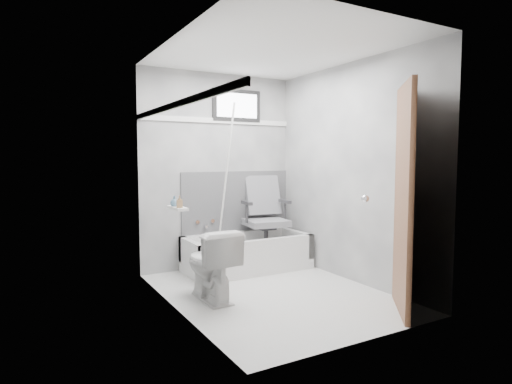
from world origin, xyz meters
TOP-DOWN VIEW (x-y plane):
  - floor at (0.00, 0.00)m, footprint 2.60×2.60m
  - ceiling at (0.00, 0.00)m, footprint 2.60×2.60m
  - wall_back at (0.00, 1.30)m, footprint 2.00×0.02m
  - wall_front at (0.00, -1.30)m, footprint 2.00×0.02m
  - wall_left at (-1.00, 0.00)m, footprint 0.02×2.60m
  - wall_right at (1.00, 0.00)m, footprint 0.02×2.60m
  - bathtub at (0.21, 0.93)m, footprint 1.50×0.70m
  - office_chair at (0.50, 0.98)m, footprint 0.67×0.67m
  - toilet at (-0.62, 0.14)m, footprint 0.40×0.70m
  - door at (0.98, -1.28)m, footprint 0.78×0.78m
  - window at (0.25, 1.29)m, footprint 0.66×0.04m
  - backerboard at (0.25, 1.29)m, footprint 1.50×0.02m
  - trim_back at (0.00, 1.29)m, footprint 2.00×0.02m
  - trim_left at (-0.99, 0.00)m, footprint 0.02×2.60m
  - pole at (-0.02, 1.06)m, footprint 0.02×0.53m
  - shelf at (-0.93, 0.17)m, footprint 0.10×0.32m
  - soap_bottle_a at (-0.94, 0.09)m, footprint 0.06×0.06m
  - soap_bottle_b at (-0.94, 0.23)m, footprint 0.09×0.09m
  - faucet at (-0.20, 1.27)m, footprint 0.26×0.10m

SIDE VIEW (x-z plane):
  - floor at x=0.00m, z-range 0.00..0.00m
  - bathtub at x=0.21m, z-range 0.00..0.42m
  - toilet at x=-0.62m, z-range 0.00..0.68m
  - faucet at x=-0.20m, z-range 0.47..0.63m
  - office_chair at x=0.50m, z-range 0.12..1.14m
  - backerboard at x=0.25m, z-range 0.41..1.19m
  - shelf at x=-0.93m, z-range 0.89..0.91m
  - soap_bottle_b at x=-0.94m, z-range 0.91..1.01m
  - soap_bottle_a at x=-0.94m, z-range 0.91..1.02m
  - door at x=0.98m, z-range 0.00..2.00m
  - pole at x=-0.02m, z-range 0.11..1.99m
  - wall_back at x=0.00m, z-range 0.00..2.40m
  - wall_front at x=0.00m, z-range 0.00..2.40m
  - wall_left at x=-1.00m, z-range 0.00..2.40m
  - wall_right at x=1.00m, z-range 0.00..2.40m
  - trim_back at x=0.00m, z-range 1.79..1.85m
  - trim_left at x=-0.99m, z-range 1.79..1.85m
  - window at x=0.25m, z-range 1.82..2.22m
  - ceiling at x=0.00m, z-range 2.40..2.40m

